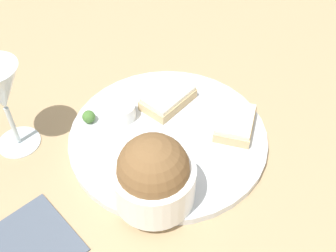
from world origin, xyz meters
name	(u,v)px	position (x,y,z in m)	size (l,w,h in m)	color
ground_plane	(168,140)	(0.00, 0.00, 0.00)	(4.00, 4.00, 0.00)	tan
dinner_plate	(168,137)	(0.00, 0.00, 0.01)	(0.33, 0.33, 0.01)	silver
salad_bowl	(153,175)	(-0.12, -0.03, 0.06)	(0.12, 0.12, 0.11)	white
sauce_ramekin	(122,111)	(0.01, 0.09, 0.03)	(0.05, 0.05, 0.03)	white
cheese_toast_near	(168,98)	(0.07, 0.03, 0.03)	(0.11, 0.09, 0.03)	#D1B27F
cheese_toast_far	(235,123)	(0.05, -0.10, 0.03)	(0.09, 0.07, 0.03)	#D1B27F
wine_glass	(0,92)	(-0.10, 0.23, 0.12)	(0.08, 0.08, 0.16)	silver
garnish	(89,117)	(-0.02, 0.14, 0.03)	(0.02, 0.02, 0.02)	#477533
napkin	(27,247)	(-0.26, 0.11, 0.00)	(0.16, 0.16, 0.01)	#4C5666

